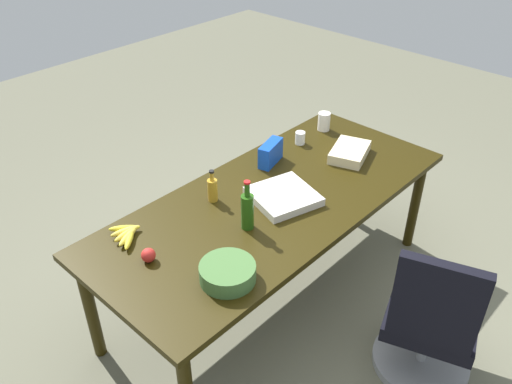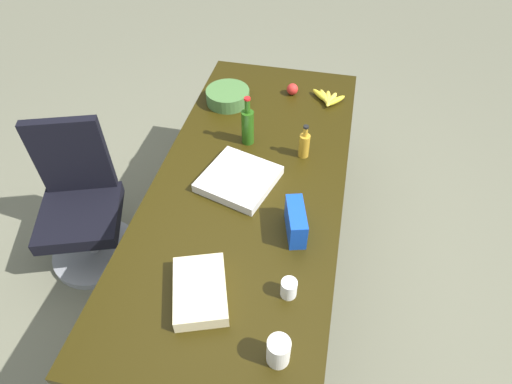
{
  "view_description": "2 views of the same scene",
  "coord_description": "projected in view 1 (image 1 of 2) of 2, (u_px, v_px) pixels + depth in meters",
  "views": [
    {
      "loc": [
        2.01,
        1.72,
        2.62
      ],
      "look_at": [
        0.07,
        -0.08,
        0.83
      ],
      "focal_mm": 37.21,
      "sensor_mm": 36.0,
      "label": 1
    },
    {
      "loc": [
        -1.61,
        -0.39,
        2.42
      ],
      "look_at": [
        -0.12,
        -0.06,
        0.83
      ],
      "focal_mm": 30.24,
      "sensor_mm": 36.0,
      "label": 2
    }
  ],
  "objects": [
    {
      "name": "ground_plane",
      "position": [
        272.0,
        291.0,
        3.66
      ],
      "size": [
        10.0,
        10.0,
        0.0
      ],
      "primitive_type": "plane",
      "color": "#696954"
    },
    {
      "name": "conference_table",
      "position": [
        274.0,
        208.0,
        3.26
      ],
      "size": [
        2.38,
        1.02,
        0.78
      ],
      "color": "black",
      "rests_on": "ground"
    },
    {
      "name": "office_chair",
      "position": [
        429.0,
        329.0,
        2.92
      ],
      "size": [
        0.61,
        0.61,
        0.97
      ],
      "color": "gray",
      "rests_on": "ground"
    },
    {
      "name": "wine_bottle",
      "position": [
        247.0,
        210.0,
        2.92
      ],
      "size": [
        0.08,
        0.08,
        0.31
      ],
      "color": "#235111",
      "rests_on": "conference_table"
    },
    {
      "name": "sheet_cake",
      "position": [
        350.0,
        152.0,
        3.61
      ],
      "size": [
        0.37,
        0.31,
        0.07
      ],
      "primitive_type": "cube",
      "rotation": [
        0.0,
        0.0,
        0.34
      ],
      "color": "beige",
      "rests_on": "conference_table"
    },
    {
      "name": "salad_bowl",
      "position": [
        228.0,
        273.0,
        2.61
      ],
      "size": [
        0.33,
        0.33,
        0.09
      ],
      "primitive_type": "cylinder",
      "rotation": [
        0.0,
        0.0,
        0.18
      ],
      "color": "#436D36",
      "rests_on": "conference_table"
    },
    {
      "name": "mayo_jar",
      "position": [
        324.0,
        121.0,
        3.93
      ],
      "size": [
        0.11,
        0.11,
        0.14
      ],
      "primitive_type": "cylinder",
      "rotation": [
        0.0,
        0.0,
        0.2
      ],
      "color": "white",
      "rests_on": "conference_table"
    },
    {
      "name": "apple_red",
      "position": [
        148.0,
        255.0,
        2.73
      ],
      "size": [
        0.09,
        0.09,
        0.08
      ],
      "primitive_type": "sphere",
      "rotation": [
        0.0,
        0.0,
        -0.3
      ],
      "color": "red",
      "rests_on": "conference_table"
    },
    {
      "name": "paper_cup",
      "position": [
        300.0,
        138.0,
        3.76
      ],
      "size": [
        0.08,
        0.08,
        0.09
      ],
      "primitive_type": "cylinder",
      "rotation": [
        0.0,
        0.0,
        0.19
      ],
      "color": "white",
      "rests_on": "conference_table"
    },
    {
      "name": "chip_bag_blue",
      "position": [
        271.0,
        153.0,
        3.52
      ],
      "size": [
        0.23,
        0.14,
        0.15
      ],
      "primitive_type": "cube",
      "rotation": [
        0.0,
        0.0,
        0.28
      ],
      "color": "#1345BB",
      "rests_on": "conference_table"
    },
    {
      "name": "pizza_box",
      "position": [
        283.0,
        196.0,
        3.19
      ],
      "size": [
        0.45,
        0.45,
        0.05
      ],
      "primitive_type": "cube",
      "rotation": [
        0.0,
        0.0,
        -0.29
      ],
      "color": "silver",
      "rests_on": "conference_table"
    },
    {
      "name": "dressing_bottle",
      "position": [
        212.0,
        189.0,
        3.16
      ],
      "size": [
        0.06,
        0.06,
        0.21
      ],
      "color": "#C08D25",
      "rests_on": "conference_table"
    },
    {
      "name": "banana_bunch",
      "position": [
        127.0,
        234.0,
        2.89
      ],
      "size": [
        0.19,
        0.24,
        0.04
      ],
      "color": "yellow",
      "rests_on": "conference_table"
    }
  ]
}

